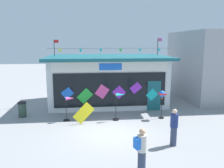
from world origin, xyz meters
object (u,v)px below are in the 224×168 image
at_px(wind_spinner_left, 119,102).
at_px(person_mid_plaza, 174,127).
at_px(kite_shop_building, 107,79).
at_px(wind_spinner_far_left, 69,104).
at_px(wind_spinner_center_left, 162,96).
at_px(person_near_camera, 141,151).
at_px(trash_bin, 22,109).
at_px(display_kite_on_ground, 84,113).

xyz_separation_m(wind_spinner_left, person_mid_plaza, (1.95, -3.69, -0.23)).
relative_size(kite_shop_building, wind_spinner_left, 5.25).
relative_size(wind_spinner_far_left, person_mid_plaza, 0.86).
relative_size(wind_spinner_center_left, person_near_camera, 1.01).
distance_m(person_near_camera, trash_bin, 9.13).
height_order(wind_spinner_far_left, display_kite_on_ground, wind_spinner_far_left).
bearing_deg(wind_spinner_far_left, person_near_camera, -64.26).
relative_size(wind_spinner_center_left, trash_bin, 1.83).
relative_size(wind_spinner_far_left, trash_bin, 1.55).
height_order(wind_spinner_center_left, person_mid_plaza, wind_spinner_center_left).
bearing_deg(kite_shop_building, trash_bin, -152.28).
distance_m(kite_shop_building, person_mid_plaza, 8.18).
bearing_deg(trash_bin, wind_spinner_center_left, -7.99).
height_order(kite_shop_building, wind_spinner_far_left, kite_shop_building).
bearing_deg(person_mid_plaza, wind_spinner_center_left, 160.79).
distance_m(wind_spinner_far_left, display_kite_on_ground, 1.12).
bearing_deg(display_kite_on_ground, person_mid_plaza, -39.27).
distance_m(wind_spinner_far_left, trash_bin, 3.13).
height_order(wind_spinner_far_left, person_near_camera, person_near_camera).
bearing_deg(wind_spinner_far_left, display_kite_on_ground, -35.31).
height_order(wind_spinner_left, trash_bin, wind_spinner_left).
distance_m(person_near_camera, person_mid_plaza, 2.89).
xyz_separation_m(person_mid_plaza, display_kite_on_ground, (-3.99, 3.27, -0.24)).
height_order(wind_spinner_center_left, person_near_camera, wind_spinner_center_left).
bearing_deg(trash_bin, wind_spinner_left, -11.81).
bearing_deg(kite_shop_building, display_kite_on_ground, -110.96).
distance_m(wind_spinner_center_left, display_kite_on_ground, 4.74).
xyz_separation_m(person_mid_plaza, trash_bin, (-7.77, 4.91, -0.38)).
distance_m(person_near_camera, display_kite_on_ground, 5.77).
relative_size(wind_spinner_far_left, wind_spinner_left, 0.89).
xyz_separation_m(person_near_camera, trash_bin, (-5.81, 7.03, -0.42)).
distance_m(wind_spinner_far_left, wind_spinner_center_left, 5.53).
distance_m(person_mid_plaza, trash_bin, 9.20).
distance_m(person_mid_plaza, display_kite_on_ground, 5.17).
bearing_deg(kite_shop_building, wind_spinner_far_left, -123.48).
height_order(person_mid_plaza, display_kite_on_ground, person_mid_plaza).
relative_size(kite_shop_building, trash_bin, 9.18).
relative_size(wind_spinner_far_left, display_kite_on_ground, 1.27).
xyz_separation_m(kite_shop_building, display_kite_on_ground, (-1.74, -4.54, -1.19)).
bearing_deg(wind_spinner_center_left, wind_spinner_left, -179.26).
bearing_deg(person_near_camera, wind_spinner_far_left, 8.11).
bearing_deg(person_mid_plaza, wind_spinner_far_left, -137.73).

